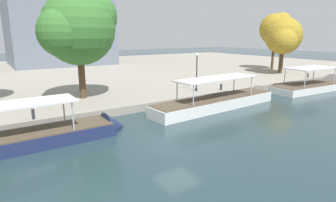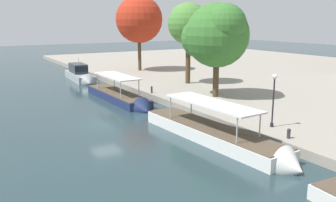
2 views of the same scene
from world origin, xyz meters
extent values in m
plane|color=#23383D|center=(0.00, 0.00, 0.00)|extent=(220.00, 220.00, 0.00)
cube|color=#9EA3A8|center=(-24.50, 5.49, 0.35)|extent=(9.45, 3.08, 1.37)
cone|color=#9EA3A8|center=(-19.46, 5.16, 0.35)|extent=(1.35, 2.42, 2.35)
cube|color=#2D333D|center=(-25.20, 5.54, 1.72)|extent=(4.31, 2.25, 1.37)
cube|color=black|center=(-23.58, 5.43, 1.79)|extent=(1.24, 1.92, 0.82)
cylinder|color=silver|center=(-24.74, 5.51, 2.85)|extent=(0.08, 0.08, 0.89)
cube|color=navy|center=(-8.60, 4.81, 0.15)|extent=(12.03, 2.81, 1.35)
cone|color=navy|center=(-2.10, 4.88, 0.15)|extent=(1.43, 2.42, 2.40)
cube|color=brown|center=(-8.60, 4.81, 0.87)|extent=(11.79, 2.67, 0.08)
cylinder|color=#B2B2B7|center=(-5.31, 5.92, 1.79)|extent=(0.10, 0.10, 1.77)
cylinder|color=#B2B2B7|center=(-5.29, 3.78, 1.79)|extent=(0.10, 0.10, 1.77)
cylinder|color=#B2B2B7|center=(-11.91, 5.84, 1.79)|extent=(0.10, 0.10, 1.77)
cylinder|color=#B2B2B7|center=(-11.89, 3.71, 1.79)|extent=(0.10, 0.10, 1.77)
cube|color=silver|center=(-8.60, 4.81, 2.74)|extent=(7.47, 2.54, 0.12)
cube|color=silver|center=(8.18, 5.21, 0.29)|extent=(13.93, 3.45, 1.35)
cone|color=silver|center=(15.57, 5.62, 0.29)|extent=(1.53, 2.49, 2.42)
cube|color=brown|center=(8.18, 5.21, 1.00)|extent=(13.65, 3.30, 0.08)
cylinder|color=#B2B2B7|center=(11.91, 6.49, 1.91)|extent=(0.10, 0.10, 1.74)
cylinder|color=#B2B2B7|center=(12.03, 4.34, 1.91)|extent=(0.10, 0.10, 1.74)
cylinder|color=#B2B2B7|center=(4.33, 6.07, 1.91)|extent=(0.10, 0.10, 1.74)
cylinder|color=#B2B2B7|center=(4.45, 3.92, 1.91)|extent=(0.10, 0.10, 1.74)
cube|color=silver|center=(8.18, 5.21, 2.84)|extent=(8.68, 2.95, 0.12)
cylinder|color=#2D2D33|center=(12.41, 8.83, 0.97)|extent=(0.25, 0.25, 0.52)
sphere|color=#2D2D33|center=(12.41, 8.83, 1.30)|extent=(0.28, 0.28, 0.28)
cylinder|color=#2D2D33|center=(-6.93, 8.33, 1.02)|extent=(0.22, 0.22, 0.63)
sphere|color=#2D2D33|center=(-6.93, 8.33, 1.40)|extent=(0.24, 0.24, 0.24)
cylinder|color=black|center=(9.76, 9.96, 2.60)|extent=(0.12, 0.12, 3.79)
sphere|color=white|center=(9.76, 9.96, 4.68)|extent=(0.39, 0.39, 0.39)
cylinder|color=black|center=(9.76, 9.96, 0.86)|extent=(0.26, 0.26, 0.30)
cylinder|color=#4C3823|center=(-10.40, 15.62, 3.57)|extent=(0.63, 0.63, 5.73)
sphere|color=#4C8438|center=(-10.40, 15.62, 8.43)|extent=(5.31, 5.31, 5.31)
sphere|color=#4C8438|center=(-9.49, 15.74, 8.00)|extent=(3.43, 3.43, 3.43)
sphere|color=#4C8438|center=(-9.64, 15.32, 8.06)|extent=(3.43, 3.43, 3.43)
cylinder|color=#4C3823|center=(-25.00, 15.88, 3.42)|extent=(0.55, 0.55, 5.43)
sphere|color=#B22D19|center=(-25.00, 15.88, 8.97)|extent=(7.57, 7.57, 7.57)
sphere|color=#B22D19|center=(-24.75, 15.53, 9.78)|extent=(4.83, 4.83, 4.83)
sphere|color=#B22D19|center=(-25.05, 17.20, 8.15)|extent=(3.55, 3.55, 3.55)
cylinder|color=#4C3823|center=(-1.69, 13.39, 2.73)|extent=(0.64, 0.64, 4.04)
sphere|color=#38702D|center=(-1.69, 13.39, 7.29)|extent=(6.79, 6.79, 6.79)
sphere|color=#38702D|center=(-0.18, 13.19, 8.42)|extent=(4.30, 4.30, 4.30)
sphere|color=#38702D|center=(-3.32, 12.55, 6.95)|extent=(4.42, 4.42, 4.42)
camera|label=1|loc=(-9.68, -13.34, 6.68)|focal=29.83mm
camera|label=2|loc=(29.14, -11.10, 8.85)|focal=39.08mm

